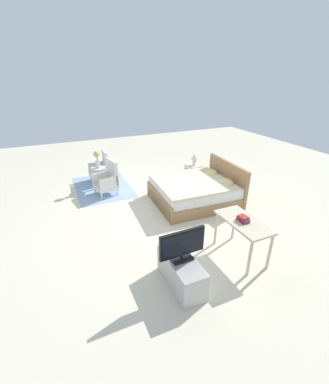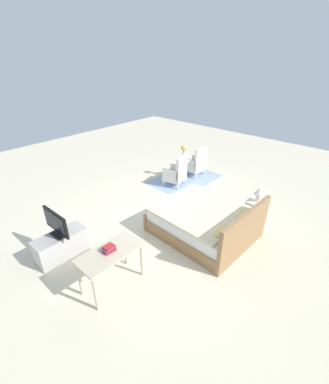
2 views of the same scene
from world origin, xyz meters
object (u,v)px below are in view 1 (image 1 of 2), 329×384
armchair_by_window_right (107,180)px  tv_stand (181,272)px  nightstand (194,173)px  book_stack (243,219)px  table_lamp (194,158)px  vanity_desk (243,226)px  tv_flatscreen (182,245)px  side_table (99,175)px  armchair_by_window_left (100,169)px  bed (196,191)px  flower_vase (97,158)px

armchair_by_window_right → tv_stand: 3.79m
nightstand → book_stack: book_stack is taller
armchair_by_window_right → table_lamp: size_ratio=2.79×
tv_stand → table_lamp: bearing=147.6°
nightstand → table_lamp: table_lamp is taller
vanity_desk → book_stack: bearing=-102.3°
tv_flatscreen → side_table: bearing=-174.4°
armchair_by_window_left → vanity_desk: armchair_by_window_left is taller
bed → armchair_by_window_left: size_ratio=2.22×
nightstand → vanity_desk: size_ratio=0.52×
nightstand → book_stack: size_ratio=2.52×
armchair_by_window_right → flower_vase: bearing=-164.7°
side_table → flower_vase: 0.52m
bed → table_lamp: (-1.16, 0.60, 0.46)m
vanity_desk → armchair_by_window_left: bearing=-160.9°
flower_vase → table_lamp: bearing=75.0°
bed → flower_vase: size_ratio=4.28×
armchair_by_window_left → nightstand: bearing=64.6°
bed → tv_flatscreen: size_ratio=2.83×
table_lamp → tv_stand: (3.54, -2.25, -0.51)m
tv_flatscreen → armchair_by_window_left: bearing=-176.6°
tv_flatscreen → tv_stand: bearing=-178.9°
armchair_by_window_right → nightstand: bearing=84.7°
side_table → vanity_desk: bearing=22.9°
armchair_by_window_right → vanity_desk: size_ratio=0.88×
armchair_by_window_right → flower_vase: flower_vase is taller
armchair_by_window_right → armchair_by_window_left: bearing=179.9°
armchair_by_window_right → side_table: (-0.48, -0.13, -0.00)m
armchair_by_window_right → book_stack: size_ratio=4.29×
nightstand → side_table: bearing=-105.0°
armchair_by_window_left → nightstand: (1.20, 2.54, -0.11)m
vanity_desk → armchair_by_window_right: bearing=-156.2°
armchair_by_window_left → tv_stand: bearing=3.4°
tv_flatscreen → table_lamp: bearing=147.6°
armchair_by_window_left → table_lamp: size_ratio=2.79×
table_lamp → vanity_desk: size_ratio=0.32×
armchair_by_window_left → nightstand: armchair_by_window_left is taller
side_table → table_lamp: table_lamp is taller
bed → vanity_desk: bed is taller
tv_flatscreen → vanity_desk: (-0.20, 1.29, -0.13)m
side_table → table_lamp: size_ratio=1.84×
flower_vase → bed: bearing=47.8°
tv_stand → book_stack: 1.39m
bed → book_stack: 2.26m
book_stack → armchair_by_window_left: bearing=-161.0°
tv_flatscreen → book_stack: bearing=99.2°
book_stack → tv_flatscreen: bearing=-80.8°
armchair_by_window_right → vanity_desk: bearing=23.8°
armchair_by_window_right → nightstand: armchair_by_window_right is taller
table_lamp → tv_flatscreen: tv_flatscreen is taller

